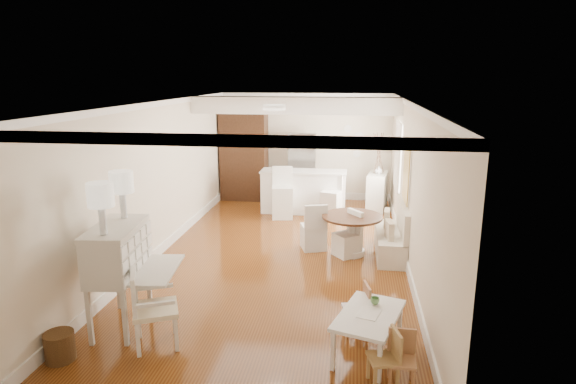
% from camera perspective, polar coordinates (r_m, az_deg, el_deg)
% --- Properties ---
extents(room, '(9.00, 9.04, 2.82)m').
position_cam_1_polar(room, '(8.63, -0.45, 5.24)').
color(room, brown).
rests_on(room, ground).
extents(secretary_bureau, '(1.21, 1.23, 1.39)m').
position_cam_1_polar(secretary_bureau, '(6.72, -19.37, -9.43)').
color(secretary_bureau, beige).
rests_on(secretary_bureau, ground).
extents(gustavian_armchair, '(0.74, 0.74, 0.98)m').
position_cam_1_polar(gustavian_armchair, '(6.23, -15.43, -13.11)').
color(gustavian_armchair, silver).
rests_on(gustavian_armchair, ground).
extents(wicker_basket, '(0.35, 0.35, 0.34)m').
position_cam_1_polar(wicker_basket, '(6.46, -25.44, -16.20)').
color(wicker_basket, '#4B3017').
rests_on(wicker_basket, ground).
extents(kids_table, '(0.93, 1.21, 0.53)m').
position_cam_1_polar(kids_table, '(6.01, 9.49, -16.26)').
color(kids_table, white).
rests_on(kids_table, ground).
extents(kids_chair_a, '(0.38, 0.38, 0.64)m').
position_cam_1_polar(kids_chair_a, '(5.51, 11.23, -18.70)').
color(kids_chair_a, '#AC874E').
rests_on(kids_chair_a, ground).
extents(kids_chair_b, '(0.38, 0.38, 0.66)m').
position_cam_1_polar(kids_chair_b, '(6.42, 8.04, -13.49)').
color(kids_chair_b, '#AD734E').
rests_on(kids_chair_b, ground).
extents(kids_chair_c, '(0.31, 0.31, 0.61)m').
position_cam_1_polar(kids_chair_c, '(5.54, 13.32, -18.77)').
color(kids_chair_c, tan).
rests_on(kids_chair_c, ground).
extents(banquette, '(0.52, 1.60, 0.98)m').
position_cam_1_polar(banquette, '(9.08, 12.05, -4.31)').
color(banquette, silver).
rests_on(banquette, ground).
extents(dining_table, '(1.22, 1.22, 0.75)m').
position_cam_1_polar(dining_table, '(8.98, 7.53, -5.09)').
color(dining_table, '#4C2A18').
rests_on(dining_table, ground).
extents(slip_chair_near, '(0.58, 0.57, 0.84)m').
position_cam_1_polar(slip_chair_near, '(8.90, 7.02, -4.93)').
color(slip_chair_near, white).
rests_on(slip_chair_near, ground).
extents(slip_chair_far, '(0.55, 0.56, 0.91)m').
position_cam_1_polar(slip_chair_far, '(9.20, 3.04, -4.01)').
color(slip_chair_far, silver).
rests_on(slip_chair_far, ground).
extents(breakfast_counter, '(2.05, 0.65, 1.03)m').
position_cam_1_polar(breakfast_counter, '(11.61, 1.85, 0.05)').
color(breakfast_counter, white).
rests_on(breakfast_counter, ground).
extents(bar_stool_left, '(0.54, 0.54, 1.19)m').
position_cam_1_polar(bar_stool_left, '(11.14, -0.66, -0.11)').
color(bar_stool_left, white).
rests_on(bar_stool_left, ground).
extents(bar_stool_right, '(0.52, 0.52, 1.03)m').
position_cam_1_polar(bar_stool_right, '(11.17, 5.15, -0.56)').
color(bar_stool_right, silver).
rests_on(bar_stool_right, ground).
extents(pantry_cabinet, '(1.20, 0.60, 2.30)m').
position_cam_1_polar(pantry_cabinet, '(12.81, -5.21, 4.19)').
color(pantry_cabinet, '#381E11').
rests_on(pantry_cabinet, ground).
extents(fridge, '(0.75, 0.65, 1.80)m').
position_cam_1_polar(fridge, '(12.54, 3.29, 2.85)').
color(fridge, silver).
rests_on(fridge, ground).
extents(sideboard, '(0.57, 1.01, 0.91)m').
position_cam_1_polar(sideboard, '(12.06, 10.51, 0.05)').
color(sideboard, beige).
rests_on(sideboard, ground).
extents(pencil_cup, '(0.12, 0.12, 0.08)m').
position_cam_1_polar(pencil_cup, '(6.09, 10.27, -12.58)').
color(pencil_cup, '#6BA761').
rests_on(pencil_cup, kids_table).
extents(branch_vase, '(0.18, 0.18, 0.19)m').
position_cam_1_polar(branch_vase, '(11.90, 10.69, 2.58)').
color(branch_vase, silver).
rests_on(branch_vase, sideboard).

